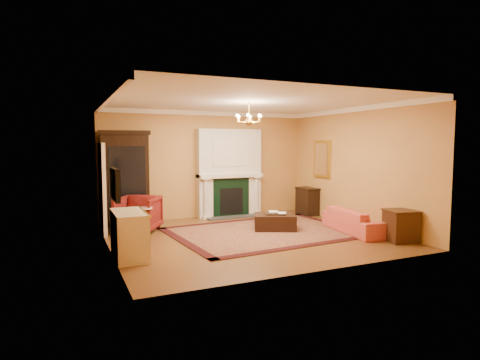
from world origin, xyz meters
TOP-DOWN VIEW (x-y plane):
  - floor at (0.00, 0.00)m, footprint 6.00×5.50m
  - ceiling at (0.00, 0.00)m, footprint 6.00×5.50m
  - wall_back at (0.00, 2.76)m, footprint 6.00×0.02m
  - wall_front at (0.00, -2.76)m, footprint 6.00×0.02m
  - wall_left at (-3.01, 0.00)m, footprint 0.02×5.50m
  - wall_right at (3.01, 0.00)m, footprint 0.02×5.50m
  - fireplace at (0.60, 2.57)m, footprint 1.90×0.70m
  - crown_molding at (0.00, 0.96)m, footprint 6.00×5.50m
  - doorway at (-2.95, 1.70)m, footprint 0.08×1.05m
  - tv_panel at (-2.95, -0.60)m, footprint 0.09×0.95m
  - gilt_mirror at (2.97, 1.40)m, footprint 0.06×0.76m
  - chandelier at (-0.00, 0.00)m, footprint 0.63×0.55m
  - oriental_rug at (0.54, 0.22)m, footprint 4.53×3.54m
  - china_cabinet at (-2.31, 2.49)m, footprint 1.22×0.67m
  - wingback_armchair at (-2.19, 1.48)m, footprint 1.22×1.20m
  - pedestal_table at (-2.15, 0.96)m, footprint 0.36×0.36m
  - commode at (-2.73, -0.69)m, footprint 0.55×1.14m
  - coral_sofa at (2.47, -0.68)m, footprint 0.82×1.98m
  - end_table at (2.72, -1.79)m, footprint 0.68×0.68m
  - console_table at (2.78, 1.83)m, footprint 0.40×0.69m
  - leather_ottoman at (0.87, 0.35)m, footprint 1.19×1.06m
  - ottoman_tray at (0.87, 0.36)m, footprint 0.56×0.50m
  - book_a at (0.78, 0.47)m, footprint 0.22×0.09m
  - book_b at (0.91, 0.28)m, footprint 0.18×0.12m
  - topiary_left at (0.04, 2.53)m, footprint 0.16×0.16m
  - topiary_right at (1.39, 2.53)m, footprint 0.16×0.16m

SIDE VIEW (x-z plane):
  - floor at x=0.00m, z-range -0.02..0.00m
  - oriental_rug at x=0.54m, z-range 0.00..0.02m
  - leather_ottoman at x=0.87m, z-range 0.02..0.38m
  - end_table at x=2.72m, z-range 0.00..0.65m
  - coral_sofa at x=2.47m, z-range 0.00..0.75m
  - pedestal_table at x=-2.15m, z-range 0.05..0.70m
  - console_table at x=2.78m, z-range 0.00..0.77m
  - ottoman_tray at x=0.87m, z-range 0.38..0.41m
  - commode at x=-2.73m, z-range 0.00..0.85m
  - wingback_armchair at x=-2.19m, z-range 0.00..0.93m
  - book_b at x=0.91m, z-range 0.41..0.68m
  - book_a at x=0.78m, z-range 0.41..0.71m
  - doorway at x=-2.95m, z-range 0.00..2.10m
  - china_cabinet at x=-2.31m, z-range 0.00..2.31m
  - fireplace at x=0.60m, z-range -0.06..2.44m
  - tv_panel at x=-2.95m, z-range 1.06..1.64m
  - topiary_right at x=1.39m, z-range 1.25..1.69m
  - topiary_left at x=0.04m, z-range 1.25..1.69m
  - wall_back at x=0.00m, z-range 0.00..3.00m
  - wall_front at x=0.00m, z-range 0.00..3.00m
  - wall_left at x=-3.01m, z-range 0.00..3.00m
  - wall_right at x=3.01m, z-range 0.00..3.00m
  - gilt_mirror at x=2.97m, z-range 1.12..2.17m
  - chandelier at x=0.00m, z-range 2.34..2.87m
  - crown_molding at x=0.00m, z-range 2.88..3.00m
  - ceiling at x=0.00m, z-range 3.00..3.02m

